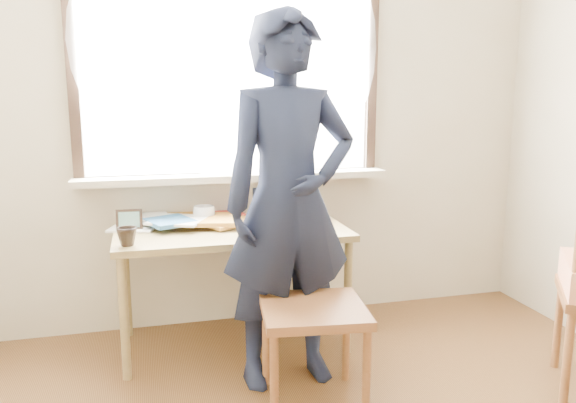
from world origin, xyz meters
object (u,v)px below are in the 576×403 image
object	(u,v)px
laptop	(281,219)
person	(289,202)
mug_white	(204,214)
mug_dark	(127,237)
desk	(232,241)
work_chair	(313,321)

from	to	relation	value
laptop	person	size ratio (longest dim) A/B	0.20
laptop	person	xyz separation A→B (m)	(-0.06, -0.42, 0.17)
mug_white	mug_dark	xyz separation A→B (m)	(-0.42, -0.41, -0.00)
mug_dark	laptop	bearing A→B (deg)	12.11
desk	person	world-z (taller)	person
work_chair	person	xyz separation A→B (m)	(-0.04, 0.26, 0.50)
mug_white	work_chair	world-z (taller)	mug_white
desk	laptop	size ratio (longest dim) A/B	3.55
laptop	work_chair	xyz separation A→B (m)	(-0.02, -0.68, -0.33)
desk	person	bearing A→B (deg)	-65.09
mug_white	person	distance (m)	0.75
person	laptop	bearing A→B (deg)	76.83
person	work_chair	bearing A→B (deg)	-85.19
laptop	mug_white	world-z (taller)	laptop
work_chair	desk	bearing A→B (deg)	109.59
mug_dark	work_chair	world-z (taller)	mug_dark
mug_white	desk	bearing A→B (deg)	-55.93
desk	work_chair	size ratio (longest dim) A/B	2.45
person	desk	bearing A→B (deg)	110.07
desk	work_chair	bearing A→B (deg)	-70.41
laptop	person	bearing A→B (deg)	-98.32
laptop	mug_dark	size ratio (longest dim) A/B	3.56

